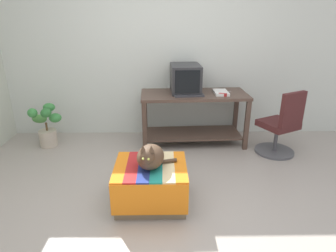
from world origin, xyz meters
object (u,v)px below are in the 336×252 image
Objects in this scene: book at (221,92)px; office_chair at (281,127)px; cat at (150,157)px; stapler at (223,95)px; potted_plant at (47,126)px; keyboard at (189,95)px; ottoman_with_blanket at (151,184)px; desk at (194,109)px; tv_monitor at (185,79)px.

office_chair is at bearing -27.39° from book.
stapler is at bearing 65.79° from cat.
office_chair reaches higher than potted_plant.
keyboard is 0.66× the size of potted_plant.
ottoman_with_blanket is at bearing 160.21° from stapler.
keyboard is 0.57× the size of ottoman_with_blanket.
stapler is at bearing -25.62° from desk.
stapler reaches higher than desk.
keyboard is 0.97× the size of cat.
cat is at bearing -107.90° from tv_monitor.
stapler is at bearing -90.56° from book.
tv_monitor reaches higher than stapler.
tv_monitor is 0.59× the size of office_chair.
potted_plant is 3.21m from office_chair.
tv_monitor is 1.76m from ottoman_with_blanket.
book is at bearing 8.57° from keyboard.
potted_plant is at bearing 137.77° from ottoman_with_blanket.
tv_monitor is 1.44m from office_chair.
ottoman_with_blanket is at bearing 5.01° from office_chair.
office_chair is at bearing -5.76° from potted_plant.
office_chair is at bearing 43.62° from cat.
keyboard is at bearing 104.24° from stapler.
desk is 0.45m from book.
office_chair reaches higher than book.
potted_plant is (-1.99, 0.07, -0.46)m from keyboard.
stapler is (0.93, 1.30, 0.56)m from ottoman_with_blanket.
book is 0.92m from office_chair.
ottoman_with_blanket is 0.33m from cat.
potted_plant is at bearing -179.97° from book.
office_chair is at bearing 32.13° from ottoman_with_blanket.
book reaches higher than desk.
stapler reaches higher than ottoman_with_blanket.
keyboard is 1.45m from cat.
book is at bearing 1.14° from potted_plant.
keyboard is (-0.09, -0.15, 0.25)m from desk.
keyboard is at bearing -83.83° from tv_monitor.
keyboard is 1.29m from office_chair.
potted_plant is at bearing 179.75° from desk.
cat is 3.75× the size of stapler.
cat is (0.00, -0.04, 0.32)m from ottoman_with_blanket.
desk is at bearing -46.91° from office_chair.
desk is 1.60m from cat.
stapler is (0.93, 1.34, 0.24)m from cat.
tv_monitor reaches higher than desk.
office_chair reaches higher than cat.
cat reaches higher than potted_plant.
tv_monitor is 1.27× the size of cat.
tv_monitor is at bearing 4.67° from potted_plant.
desk is 13.65× the size of stapler.
desk is 2.88× the size of tv_monitor.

